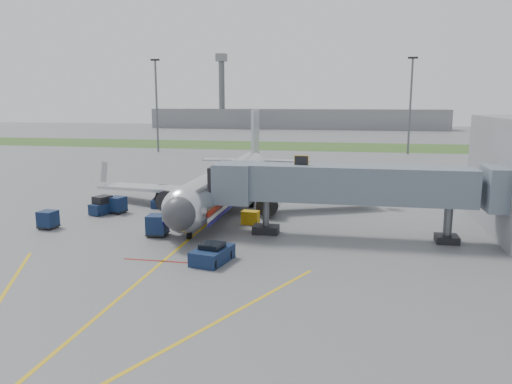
% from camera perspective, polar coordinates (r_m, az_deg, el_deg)
% --- Properties ---
extents(ground, '(400.00, 400.00, 0.00)m').
position_cam_1_polar(ground, '(40.52, -8.52, -6.09)').
color(ground, '#565659').
rests_on(ground, ground).
extents(grass_strip, '(300.00, 25.00, 0.01)m').
position_cam_1_polar(grass_strip, '(127.78, 4.99, 5.26)').
color(grass_strip, '#2D4C1E').
rests_on(grass_strip, ground).
extents(apron_markings, '(21.52, 50.00, 0.01)m').
position_cam_1_polar(apron_markings, '(33.98, -12.70, -9.50)').
color(apron_markings, gold).
rests_on(apron_markings, ground).
extents(airliner, '(32.10, 35.67, 10.25)m').
position_cam_1_polar(airliner, '(54.19, -3.26, 1.08)').
color(airliner, silver).
rests_on(airliner, ground).
extents(jet_bridge, '(25.30, 4.00, 6.90)m').
position_cam_1_polar(jet_bridge, '(42.16, 10.39, 0.75)').
color(jet_bridge, slate).
rests_on(jet_bridge, ground).
extents(light_mast_left, '(2.00, 0.44, 20.40)m').
position_cam_1_polar(light_mast_left, '(114.98, -11.29, 9.90)').
color(light_mast_left, '#595B60').
rests_on(light_mast_left, ground).
extents(light_mast_right, '(2.00, 0.44, 20.40)m').
position_cam_1_polar(light_mast_right, '(112.21, 17.23, 9.64)').
color(light_mast_right, '#595B60').
rests_on(light_mast_right, ground).
extents(distant_terminal, '(120.00, 14.00, 8.00)m').
position_cam_1_polar(distant_terminal, '(208.01, 4.57, 8.35)').
color(distant_terminal, slate).
rests_on(distant_terminal, ground).
extents(control_tower, '(4.00, 4.00, 30.00)m').
position_cam_1_polar(control_tower, '(208.55, -3.94, 12.02)').
color(control_tower, '#595B60').
rests_on(control_tower, ground).
extents(pushback_tug, '(2.74, 3.75, 1.41)m').
position_cam_1_polar(pushback_tug, '(36.11, -5.02, -7.09)').
color(pushback_tug, '#0D183B').
rests_on(pushback_tug, ground).
extents(baggage_tug, '(2.22, 2.97, 1.86)m').
position_cam_1_polar(baggage_tug, '(53.25, -17.11, -1.54)').
color(baggage_tug, '#0D183B').
rests_on(baggage_tug, ground).
extents(baggage_cart_a, '(1.80, 1.80, 1.81)m').
position_cam_1_polar(baggage_cart_a, '(43.55, -11.21, -3.74)').
color(baggage_cart_a, '#0D183B').
rests_on(baggage_cart_a, ground).
extents(baggage_cart_b, '(1.89, 1.89, 1.69)m').
position_cam_1_polar(baggage_cart_b, '(53.24, -15.60, -1.42)').
color(baggage_cart_b, '#0D183B').
rests_on(baggage_cart_b, ground).
extents(baggage_cart_c, '(1.61, 1.61, 1.61)m').
position_cam_1_polar(baggage_cart_c, '(48.95, -22.68, -2.92)').
color(baggage_cart_c, '#0D183B').
rests_on(baggage_cart_c, ground).
extents(belt_loader, '(2.00, 4.27, 2.02)m').
position_cam_1_polar(belt_loader, '(55.94, -10.94, -1.04)').
color(belt_loader, '#0D183B').
rests_on(belt_loader, ground).
extents(ground_power_cart, '(1.65, 1.18, 1.25)m').
position_cam_1_polar(ground_power_cart, '(46.78, -0.65, -2.94)').
color(ground_power_cart, '#C6910B').
rests_on(ground_power_cart, ground).
extents(ramp_worker, '(0.57, 0.65, 1.51)m').
position_cam_1_polar(ramp_worker, '(51.54, -7.58, -1.62)').
color(ramp_worker, '#A9EB1B').
rests_on(ramp_worker, ground).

